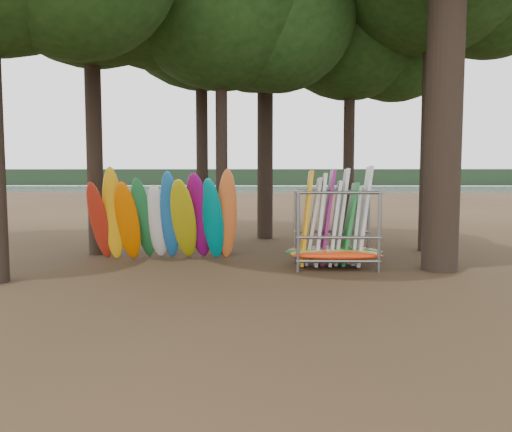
{
  "coord_description": "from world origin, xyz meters",
  "views": [
    {
      "loc": [
        -0.15,
        -13.64,
        2.66
      ],
      "look_at": [
        -0.52,
        1.5,
        1.4
      ],
      "focal_mm": 35.0,
      "sensor_mm": 36.0,
      "label": 1
    }
  ],
  "objects": [
    {
      "name": "lake",
      "position": [
        0.0,
        60.0,
        0.0
      ],
      "size": [
        160.0,
        160.0,
        0.0
      ],
      "primitive_type": "plane",
      "color": "gray",
      "rests_on": "ground"
    },
    {
      "name": "far_shore",
      "position": [
        0.0,
        110.0,
        2.0
      ],
      "size": [
        160.0,
        4.0,
        4.0
      ],
      "primitive_type": "cube",
      "color": "black",
      "rests_on": "ground"
    },
    {
      "name": "oak_3",
      "position": [
        3.1,
        6.7,
        9.02
      ],
      "size": [
        7.82,
        7.82,
        12.44
      ],
      "color": "black",
      "rests_on": "ground"
    },
    {
      "name": "storage_rack",
      "position": [
        1.77,
        0.62,
        1.04
      ],
      "size": [
        2.86,
        1.55,
        2.92
      ],
      "color": "slate",
      "rests_on": "ground"
    },
    {
      "name": "ground",
      "position": [
        0.0,
        0.0,
        0.0
      ],
      "size": [
        120.0,
        120.0,
        0.0
      ],
      "primitive_type": "plane",
      "color": "#47331E",
      "rests_on": "ground"
    },
    {
      "name": "kayak_row",
      "position": [
        -3.31,
        1.6,
        1.31
      ],
      "size": [
        4.67,
        2.09,
        3.01
      ],
      "color": "#AE2414",
      "rests_on": "ground"
    }
  ]
}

